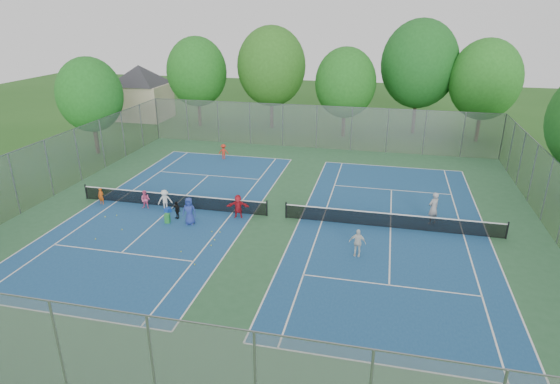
% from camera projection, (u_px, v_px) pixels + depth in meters
% --- Properties ---
extents(ground, '(120.00, 120.00, 0.00)m').
position_uv_depth(ground, '(276.00, 217.00, 29.32)').
color(ground, '#23531A').
rests_on(ground, ground).
extents(court_pad, '(32.00, 32.00, 0.01)m').
position_uv_depth(court_pad, '(276.00, 217.00, 29.31)').
color(court_pad, '#2B5C37').
rests_on(court_pad, ground).
extents(court_left, '(10.97, 23.77, 0.01)m').
position_uv_depth(court_left, '(173.00, 207.00, 30.78)').
color(court_left, navy).
rests_on(court_left, court_pad).
extents(court_right, '(10.97, 23.77, 0.01)m').
position_uv_depth(court_right, '(391.00, 228.00, 27.85)').
color(court_right, navy).
rests_on(court_right, court_pad).
extents(net_left, '(12.87, 0.10, 0.91)m').
position_uv_depth(net_left, '(173.00, 201.00, 30.62)').
color(net_left, black).
rests_on(net_left, ground).
extents(net_right, '(12.87, 0.10, 0.91)m').
position_uv_depth(net_right, '(391.00, 221.00, 27.69)').
color(net_right, black).
rests_on(net_right, ground).
extents(fence_north, '(32.00, 0.10, 4.00)m').
position_uv_depth(fence_north, '(317.00, 127.00, 43.10)').
color(fence_north, gray).
rests_on(fence_north, ground).
extents(fence_south, '(32.00, 0.10, 4.00)m').
position_uv_depth(fence_south, '(153.00, 371.00, 14.07)').
color(fence_south, gray).
rests_on(fence_south, ground).
extents(fence_west, '(0.10, 32.00, 4.00)m').
position_uv_depth(fence_west, '(49.00, 168.00, 31.94)').
color(fence_west, gray).
rests_on(fence_west, ground).
extents(house, '(11.03, 11.03, 7.30)m').
position_uv_depth(house, '(140.00, 83.00, 54.16)').
color(house, '#B7A88C').
rests_on(house, ground).
extents(tree_nw, '(6.40, 6.40, 9.58)m').
position_uv_depth(tree_nw, '(197.00, 72.00, 50.06)').
color(tree_nw, '#443326').
rests_on(tree_nw, ground).
extents(tree_nl, '(7.20, 7.20, 10.69)m').
position_uv_depth(tree_nl, '(271.00, 66.00, 49.05)').
color(tree_nl, '#443326').
rests_on(tree_nl, ground).
extents(tree_nc, '(6.00, 6.00, 8.85)m').
position_uv_depth(tree_nc, '(345.00, 83.00, 45.98)').
color(tree_nc, '#443326').
rests_on(tree_nc, ground).
extents(tree_nr, '(7.60, 7.60, 11.42)m').
position_uv_depth(tree_nr, '(420.00, 64.00, 46.63)').
color(tree_nr, '#443326').
rests_on(tree_nr, ground).
extents(tree_ne, '(6.60, 6.60, 9.77)m').
position_uv_depth(tree_ne, '(485.00, 80.00, 43.96)').
color(tree_ne, '#443326').
rests_on(tree_ne, ground).
extents(tree_side_w, '(5.60, 5.60, 8.47)m').
position_uv_depth(tree_side_w, '(90.00, 95.00, 40.45)').
color(tree_side_w, '#443326').
rests_on(tree_side_w, ground).
extents(ball_crate, '(0.43, 0.43, 0.29)m').
position_uv_depth(ball_crate, '(168.00, 210.00, 29.95)').
color(ball_crate, '#1745B0').
rests_on(ball_crate, ground).
extents(ball_hopper, '(0.36, 0.36, 0.59)m').
position_uv_depth(ball_hopper, '(167.00, 218.00, 28.40)').
color(ball_hopper, green).
rests_on(ball_hopper, ground).
extents(student_a, '(0.43, 0.29, 1.13)m').
position_uv_depth(student_a, '(101.00, 196.00, 31.05)').
color(student_a, '#CD5113').
rests_on(student_a, ground).
extents(student_b, '(0.62, 0.50, 1.24)m').
position_uv_depth(student_b, '(145.00, 200.00, 30.35)').
color(student_b, '#EC5B8F').
rests_on(student_b, ground).
extents(student_c, '(1.05, 0.90, 1.41)m').
position_uv_depth(student_c, '(165.00, 200.00, 30.03)').
color(student_c, silver).
rests_on(student_c, ground).
extents(student_d, '(0.71, 0.55, 1.13)m').
position_uv_depth(student_d, '(177.00, 210.00, 28.92)').
color(student_d, black).
rests_on(student_d, ground).
extents(student_e, '(0.89, 0.64, 1.71)m').
position_uv_depth(student_e, '(189.00, 211.00, 28.05)').
color(student_e, navy).
rests_on(student_e, ground).
extents(student_f, '(1.46, 0.69, 1.51)m').
position_uv_depth(student_f, '(238.00, 206.00, 28.98)').
color(student_f, red).
rests_on(student_f, ground).
extents(child_far_baseline, '(0.93, 0.63, 1.33)m').
position_uv_depth(child_far_baseline, '(224.00, 152.00, 40.41)').
color(child_far_baseline, red).
rests_on(child_far_baseline, ground).
extents(instructor, '(0.88, 0.85, 2.03)m').
position_uv_depth(instructor, '(433.00, 208.00, 28.04)').
color(instructor, '#97979A').
rests_on(instructor, ground).
extents(teen_court_b, '(0.92, 0.42, 1.53)m').
position_uv_depth(teen_court_b, '(357.00, 243.00, 24.45)').
color(teen_court_b, white).
rests_on(teen_court_b, ground).
extents(tennis_ball_0, '(0.07, 0.07, 0.07)m').
position_uv_depth(tennis_ball_0, '(195.00, 265.00, 23.77)').
color(tennis_ball_0, gold).
rests_on(tennis_ball_0, ground).
extents(tennis_ball_1, '(0.07, 0.07, 0.07)m').
position_uv_depth(tennis_ball_1, '(212.00, 232.00, 27.28)').
color(tennis_ball_1, '#A5C42D').
rests_on(tennis_ball_1, ground).
extents(tennis_ball_2, '(0.07, 0.07, 0.07)m').
position_uv_depth(tennis_ball_2, '(193.00, 224.00, 28.24)').
color(tennis_ball_2, '#A2C52D').
rests_on(tennis_ball_2, ground).
extents(tennis_ball_3, '(0.07, 0.07, 0.07)m').
position_uv_depth(tennis_ball_3, '(220.00, 232.00, 27.21)').
color(tennis_ball_3, '#C9D932').
rests_on(tennis_ball_3, ground).
extents(tennis_ball_4, '(0.07, 0.07, 0.07)m').
position_uv_depth(tennis_ball_4, '(117.00, 216.00, 29.42)').
color(tennis_ball_4, '#B5D932').
rests_on(tennis_ball_4, ground).
extents(tennis_ball_5, '(0.07, 0.07, 0.07)m').
position_uv_depth(tennis_ball_5, '(181.00, 252.00, 25.04)').
color(tennis_ball_5, '#A5C92E').
rests_on(tennis_ball_5, ground).
extents(tennis_ball_6, '(0.07, 0.07, 0.07)m').
position_uv_depth(tennis_ball_6, '(96.00, 239.00, 26.40)').
color(tennis_ball_6, gold).
rests_on(tennis_ball_6, ground).
extents(tennis_ball_7, '(0.07, 0.07, 0.07)m').
position_uv_depth(tennis_ball_7, '(122.00, 230.00, 27.54)').
color(tennis_ball_7, '#B6C52D').
rests_on(tennis_ball_7, ground).
extents(tennis_ball_8, '(0.07, 0.07, 0.07)m').
position_uv_depth(tennis_ball_8, '(215.00, 240.00, 26.30)').
color(tennis_ball_8, '#E4F238').
rests_on(tennis_ball_8, ground).
extents(tennis_ball_9, '(0.07, 0.07, 0.07)m').
position_uv_depth(tennis_ball_9, '(105.00, 217.00, 29.23)').
color(tennis_ball_9, '#E2F037').
rests_on(tennis_ball_9, ground).
extents(tennis_ball_10, '(0.07, 0.07, 0.07)m').
position_uv_depth(tennis_ball_10, '(211.00, 246.00, 25.68)').
color(tennis_ball_10, '#BFD531').
rests_on(tennis_ball_10, ground).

